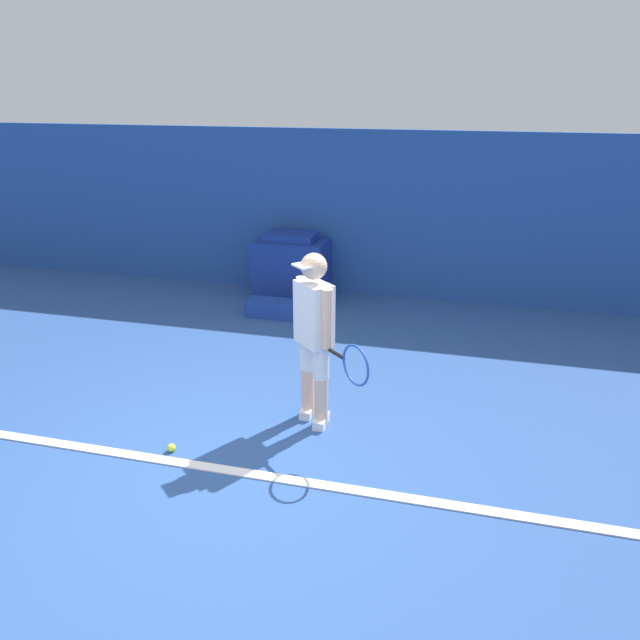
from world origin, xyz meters
name	(u,v)px	position (x,y,z in m)	size (l,w,h in m)	color
ground_plane	(225,478)	(0.00, 0.00, 0.00)	(24.00, 24.00, 0.00)	#2D5193
back_wall	(353,214)	(0.00, 4.65, 1.13)	(24.00, 0.10, 2.25)	#234C99
court_baseline	(229,471)	(0.00, 0.09, 0.01)	(21.60, 0.10, 0.01)	white
tennis_player	(315,333)	(0.44, 1.01, 0.84)	(0.77, 0.72, 1.53)	beige
tennis_ball	(171,448)	(-0.56, 0.23, 0.03)	(0.07, 0.07, 0.07)	#D1E533
covered_chair	(291,267)	(-0.77, 4.25, 0.43)	(0.99, 0.61, 0.91)	navy
equipment_bag	(277,309)	(-0.71, 3.43, 0.11)	(0.80, 0.28, 0.22)	#1E3D99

